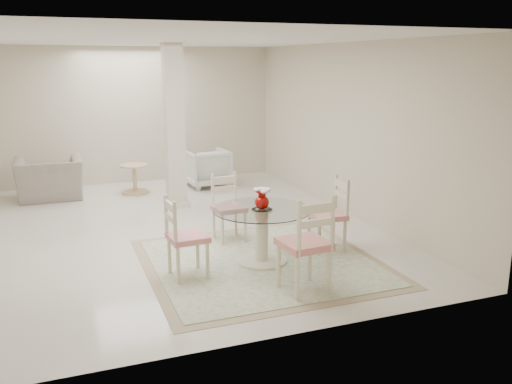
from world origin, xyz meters
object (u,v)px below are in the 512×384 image
object	(u,v)px
side_table	(135,180)
dining_chair_south	(308,238)
dining_chair_north	(227,202)
column	(174,127)
dining_chair_east	(332,209)
recliner_taupe	(49,179)
red_vase	(262,198)
dining_chair_west	(182,232)
armchair_white	(207,168)
dining_table	(262,236)

from	to	relation	value
side_table	dining_chair_south	bearing A→B (deg)	-78.85
dining_chair_north	dining_chair_south	world-z (taller)	dining_chair_south
column	side_table	xyz separation A→B (m)	(-0.53, 1.18, -1.10)
dining_chair_east	recliner_taupe	world-z (taller)	dining_chair_east
column	red_vase	distance (m)	3.10
dining_chair_west	dining_chair_south	distance (m)	1.45
dining_chair_south	column	bearing A→B (deg)	-88.65
armchair_white	side_table	xyz separation A→B (m)	(-1.43, -0.10, -0.12)
red_vase	dining_chair_north	xyz separation A→B (m)	(-0.12, 1.01, -0.29)
dining_table	dining_chair_east	world-z (taller)	dining_chair_east
column	dining_chair_south	xyz separation A→B (m)	(0.50, -4.05, -0.72)
column	dining_chair_east	world-z (taller)	column
column	dining_chair_south	distance (m)	4.14
recliner_taupe	armchair_white	size ratio (longest dim) A/B	1.40
dining_table	side_table	distance (m)	4.30
column	dining_chair_north	world-z (taller)	column
dining_table	recliner_taupe	xyz separation A→B (m)	(-2.40, 4.31, 0.02)
dining_table	dining_chair_west	distance (m)	1.04
column	dining_chair_north	bearing A→B (deg)	-82.48
dining_chair_east	dining_chair_west	bearing A→B (deg)	-79.45
dining_chair_east	armchair_white	bearing A→B (deg)	-168.94
dining_chair_west	recliner_taupe	xyz separation A→B (m)	(-1.38, 4.42, -0.19)
dining_chair_east	dining_chair_west	distance (m)	2.04
dining_table	dining_chair_east	distance (m)	1.04
dining_table	dining_chair_west	world-z (taller)	dining_chair_west
armchair_white	side_table	bearing A→B (deg)	-0.17
dining_chair_south	armchair_white	bearing A→B (deg)	-99.97
recliner_taupe	side_table	bearing A→B (deg)	175.78
armchair_white	dining_chair_south	bearing A→B (deg)	81.60
dining_chair_south	dining_table	bearing A→B (deg)	-89.09
column	recliner_taupe	world-z (taller)	column
recliner_taupe	side_table	size ratio (longest dim) A/B	2.08
red_vase	recliner_taupe	bearing A→B (deg)	119.09
column	dining_table	bearing A→B (deg)	-82.82
dining_table	dining_chair_west	bearing A→B (deg)	-173.48
dining_chair_west	dining_chair_north	bearing A→B (deg)	-43.02
dining_table	red_vase	bearing A→B (deg)	-33.69
column	dining_chair_west	size ratio (longest dim) A/B	2.58
column	dining_chair_east	distance (m)	3.33
red_vase	dining_chair_north	size ratio (longest dim) A/B	0.26
dining_table	recliner_taupe	world-z (taller)	recliner_taupe
dining_table	column	bearing A→B (deg)	97.18
side_table	armchair_white	bearing A→B (deg)	3.94
dining_chair_east	side_table	size ratio (longest dim) A/B	1.98
dining_table	dining_chair_north	world-z (taller)	dining_chair_north
column	dining_chair_south	bearing A→B (deg)	-82.97
recliner_taupe	column	bearing A→B (deg)	147.36
dining_chair_north	dining_table	bearing A→B (deg)	-87.35
dining_chair_east	dining_chair_west	world-z (taller)	dining_chair_east
column	dining_chair_east	bearing A→B (deg)	-64.50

